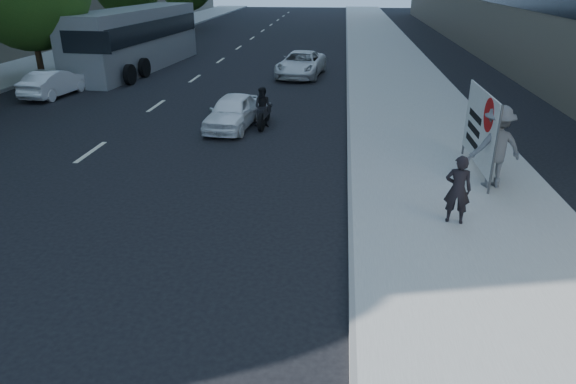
# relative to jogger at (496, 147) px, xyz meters

# --- Properties ---
(ground) EXTENTS (160.00, 160.00, 0.00)m
(ground) POSITION_rel_jogger_xyz_m (-4.97, -6.11, -1.18)
(ground) COLOR black
(ground) RESTS_ON ground
(near_sidewalk) EXTENTS (5.00, 120.00, 0.15)m
(near_sidewalk) POSITION_rel_jogger_xyz_m (-0.97, 13.89, -1.10)
(near_sidewalk) COLOR #A09F96
(near_sidewalk) RESTS_ON ground
(far_sidewalk) EXTENTS (4.50, 120.00, 0.15)m
(far_sidewalk) POSITION_rel_jogger_xyz_m (-21.72, 13.89, -1.10)
(far_sidewalk) COLOR #A09F96
(far_sidewalk) RESTS_ON ground
(jogger) EXTENTS (1.46, 1.03, 2.06)m
(jogger) POSITION_rel_jogger_xyz_m (0.00, 0.00, 0.00)
(jogger) COLOR slate
(jogger) RESTS_ON near_sidewalk
(pedestrian_woman) EXTENTS (0.61, 0.46, 1.51)m
(pedestrian_woman) POSITION_rel_jogger_xyz_m (-1.31, -2.19, -0.27)
(pedestrian_woman) COLOR black
(pedestrian_woman) RESTS_ON near_sidewalk
(protest_banner) EXTENTS (0.08, 3.06, 2.20)m
(protest_banner) POSITION_rel_jogger_xyz_m (-0.19, 0.95, 0.22)
(protest_banner) COLOR #4C4C4C
(protest_banner) RESTS_ON near_sidewalk
(white_sedan_near) EXTENTS (1.73, 3.58, 1.18)m
(white_sedan_near) POSITION_rel_jogger_xyz_m (-7.62, 5.01, -0.59)
(white_sedan_near) COLOR white
(white_sedan_near) RESTS_ON ground
(white_sedan_mid) EXTENTS (1.69, 3.69, 1.17)m
(white_sedan_mid) POSITION_rel_jogger_xyz_m (-16.55, 9.26, -0.59)
(white_sedan_mid) COLOR white
(white_sedan_mid) RESTS_ON ground
(white_sedan_far) EXTENTS (2.64, 4.83, 1.28)m
(white_sedan_far) POSITION_rel_jogger_xyz_m (-6.00, 15.14, -0.54)
(white_sedan_far) COLOR silver
(white_sedan_far) RESTS_ON ground
(motorcycle) EXTENTS (0.74, 2.05, 1.42)m
(motorcycle) POSITION_rel_jogger_xyz_m (-6.56, 5.30, -0.54)
(motorcycle) COLOR black
(motorcycle) RESTS_ON ground
(bus) EXTENTS (3.56, 12.23, 3.30)m
(bus) POSITION_rel_jogger_xyz_m (-15.42, 16.48, 0.46)
(bus) COLOR gray
(bus) RESTS_ON ground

